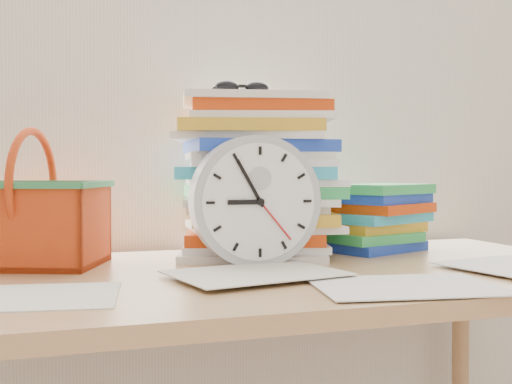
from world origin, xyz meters
name	(u,v)px	position (x,y,z in m)	size (l,w,h in m)	color
curtain	(214,19)	(0.00, 1.98, 1.30)	(2.40, 0.01, 2.50)	white
desk	(266,310)	(0.00, 1.60, 0.68)	(1.40, 0.70, 0.75)	tan
paper_stack	(256,176)	(0.04, 1.80, 0.92)	(0.35, 0.28, 0.35)	white
clock	(255,201)	(-0.01, 1.65, 0.88)	(0.25, 0.25, 0.05)	#ADAFB3
sunglasses	(242,88)	(0.01, 1.78, 1.11)	(0.13, 0.11, 0.03)	black
book_stack	(377,217)	(0.34, 1.79, 0.83)	(0.26, 0.20, 0.15)	white
basket	(33,199)	(-0.41, 1.79, 0.88)	(0.26, 0.20, 0.26)	#E54A16
scattered_papers	(266,267)	(0.00, 1.60, 0.76)	(1.26, 0.42, 0.02)	white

